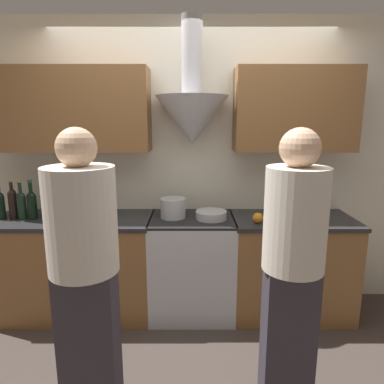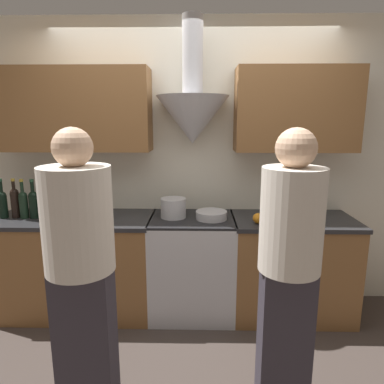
% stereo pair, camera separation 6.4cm
% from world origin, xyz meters
% --- Properties ---
extents(ground_plane, '(12.00, 12.00, 0.00)m').
position_xyz_m(ground_plane, '(0.00, 0.00, 0.00)').
color(ground_plane, '#423833').
extents(wall_back, '(8.40, 0.62, 2.60)m').
position_xyz_m(wall_back, '(-0.06, 0.62, 1.47)').
color(wall_back, silver).
rests_on(wall_back, ground_plane).
extents(counter_left, '(1.37, 0.62, 0.89)m').
position_xyz_m(counter_left, '(-1.04, 0.35, 0.44)').
color(counter_left, brown).
rests_on(counter_left, ground_plane).
extents(counter_right, '(1.05, 0.62, 0.89)m').
position_xyz_m(counter_right, '(0.88, 0.35, 0.44)').
color(counter_right, brown).
rests_on(counter_right, ground_plane).
extents(stove_range, '(0.73, 0.60, 0.89)m').
position_xyz_m(stove_range, '(0.00, 0.35, 0.45)').
color(stove_range, silver).
rests_on(stove_range, ground_plane).
extents(wine_bottle_0, '(0.08, 0.08, 0.34)m').
position_xyz_m(wine_bottle_0, '(-1.63, 0.32, 1.02)').
color(wine_bottle_0, black).
rests_on(wine_bottle_0, counter_left).
extents(wine_bottle_1, '(0.07, 0.07, 0.34)m').
position_xyz_m(wine_bottle_1, '(-1.54, 0.34, 1.03)').
color(wine_bottle_1, black).
rests_on(wine_bottle_1, counter_left).
extents(wine_bottle_2, '(0.07, 0.07, 0.34)m').
position_xyz_m(wine_bottle_2, '(-1.45, 0.32, 1.02)').
color(wine_bottle_2, black).
rests_on(wine_bottle_2, counter_left).
extents(wine_bottle_3, '(0.08, 0.08, 0.34)m').
position_xyz_m(wine_bottle_3, '(-1.36, 0.32, 1.02)').
color(wine_bottle_3, black).
rests_on(wine_bottle_3, counter_left).
extents(wine_bottle_4, '(0.07, 0.07, 0.33)m').
position_xyz_m(wine_bottle_4, '(-1.25, 0.32, 1.02)').
color(wine_bottle_4, black).
rests_on(wine_bottle_4, counter_left).
extents(wine_bottle_5, '(0.08, 0.08, 0.35)m').
position_xyz_m(wine_bottle_5, '(-1.17, 0.33, 1.03)').
color(wine_bottle_5, black).
rests_on(wine_bottle_5, counter_left).
extents(stock_pot, '(0.22, 0.22, 0.17)m').
position_xyz_m(stock_pot, '(-0.16, 0.36, 0.97)').
color(stock_pot, silver).
rests_on(stock_pot, stove_range).
extents(mixing_bowl, '(0.27, 0.27, 0.07)m').
position_xyz_m(mixing_bowl, '(0.16, 0.32, 0.92)').
color(mixing_bowl, silver).
rests_on(mixing_bowl, stove_range).
extents(orange_fruit, '(0.09, 0.09, 0.09)m').
position_xyz_m(orange_fruit, '(0.54, 0.20, 0.93)').
color(orange_fruit, orange).
rests_on(orange_fruit, counter_right).
extents(saucepan, '(0.18, 0.18, 0.10)m').
position_xyz_m(saucepan, '(1.06, 0.48, 0.93)').
color(saucepan, silver).
rests_on(saucepan, counter_right).
extents(chefs_knife, '(0.22, 0.06, 0.01)m').
position_xyz_m(chefs_knife, '(0.88, 0.28, 0.89)').
color(chefs_knife, silver).
rests_on(chefs_knife, counter_right).
extents(person_foreground_left, '(0.36, 0.36, 1.69)m').
position_xyz_m(person_foreground_left, '(-0.57, -0.82, 0.93)').
color(person_foreground_left, '#38333D').
rests_on(person_foreground_left, ground_plane).
extents(person_foreground_right, '(0.33, 0.33, 1.68)m').
position_xyz_m(person_foreground_right, '(0.54, -0.79, 0.93)').
color(person_foreground_right, '#38333D').
rests_on(person_foreground_right, ground_plane).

